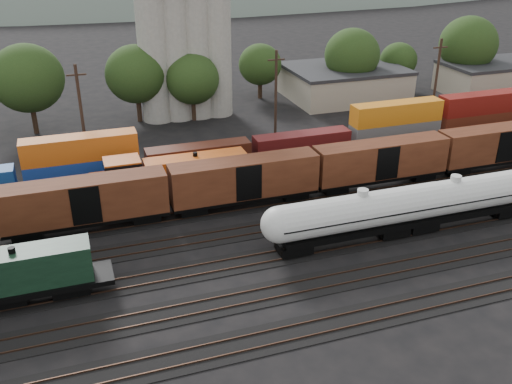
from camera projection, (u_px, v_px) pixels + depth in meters
name	position (u px, v px, depth m)	size (l,w,h in m)	color
ground	(237.00, 233.00, 53.22)	(600.00, 600.00, 0.00)	black
tracks	(237.00, 233.00, 53.20)	(180.00, 33.20, 0.20)	black
tank_car_a	(361.00, 213.00, 50.61)	(18.81, 3.37, 4.93)	silver
tank_car_b	(453.00, 198.00, 53.42)	(18.68, 3.34, 4.89)	silver
orange_locomotive	(167.00, 174.00, 59.37)	(17.94, 2.99, 4.48)	black
boxcar_string	(442.00, 152.00, 63.55)	(184.40, 2.90, 4.20)	black
container_wall	(265.00, 145.00, 67.34)	(178.40, 2.60, 5.80)	black
grain_silo	(183.00, 40.00, 80.13)	(13.40, 5.00, 29.00)	#9A988D
industrial_sheds	(210.00, 100.00, 84.20)	(119.38, 17.26, 5.10)	#9E937F
tree_band	(146.00, 72.00, 80.95)	(161.27, 19.49, 13.96)	black
utility_poles	(184.00, 104.00, 69.37)	(122.20, 0.36, 12.00)	black
distant_hills	(134.00, 23.00, 291.36)	(860.00, 286.00, 130.00)	#59665B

